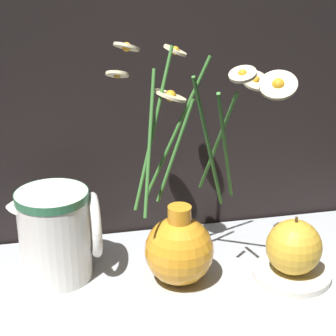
{
  "coord_description": "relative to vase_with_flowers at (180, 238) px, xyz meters",
  "views": [
    {
      "loc": [
        -0.14,
        -0.69,
        0.48
      ],
      "look_at": [
        0.01,
        0.0,
        0.19
      ],
      "focal_mm": 60.0,
      "sensor_mm": 36.0,
      "label": 1
    }
  ],
  "objects": [
    {
      "name": "ground_plane",
      "position": [
        -0.03,
        -0.0,
        -0.08
      ],
      "size": [
        6.0,
        6.0,
        0.0
      ],
      "primitive_type": "plane",
      "color": "black"
    },
    {
      "name": "shelf",
      "position": [
        -0.03,
        -0.0,
        -0.08
      ],
      "size": [
        0.89,
        0.33,
        0.01
      ],
      "color": "#B2B7BC",
      "rests_on": "ground_plane"
    },
    {
      "name": "vase_with_flowers",
      "position": [
        0.0,
        0.0,
        0.0
      ],
      "size": [
        0.24,
        0.2,
        0.34
      ],
      "color": "orange",
      "rests_on": "shelf"
    },
    {
      "name": "ceramic_pitcher",
      "position": [
        -0.17,
        0.05,
        0.01
      ],
      "size": [
        0.13,
        0.11,
        0.15
      ],
      "color": "white",
      "rests_on": "shelf"
    },
    {
      "name": "saucer_plate",
      "position": [
        0.16,
        -0.03,
        -0.07
      ],
      "size": [
        0.12,
        0.12,
        0.01
      ],
      "color": "silver",
      "rests_on": "shelf"
    },
    {
      "name": "orange_fruit",
      "position": [
        0.16,
        -0.03,
        -0.02
      ],
      "size": [
        0.08,
        0.08,
        0.09
      ],
      "color": "gold",
      "rests_on": "saucer_plate"
    }
  ]
}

